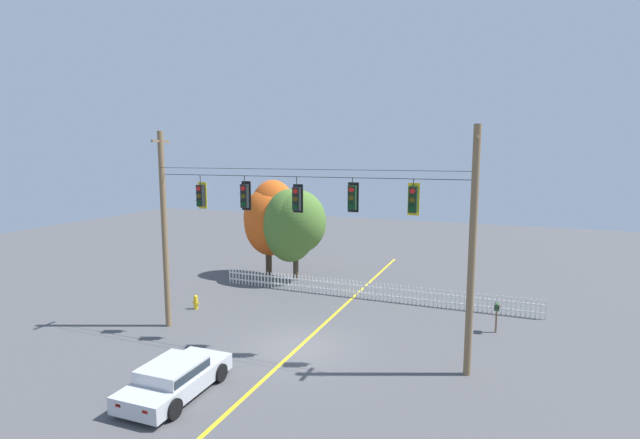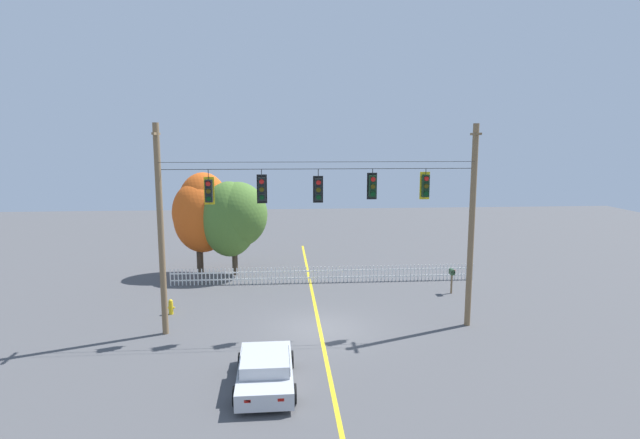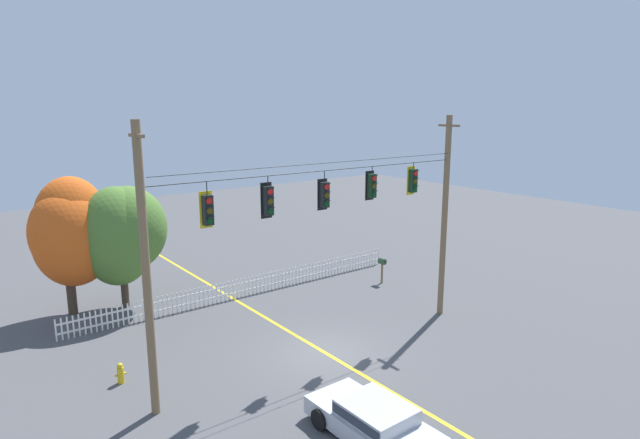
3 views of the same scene
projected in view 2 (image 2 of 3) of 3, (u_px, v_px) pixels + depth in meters
The scene contains 14 objects.
ground at pixel (320, 329), 22.52m from camera, with size 80.00×80.00×0.00m, color #4C4C4F.
lane_centerline_stripe at pixel (320, 329), 22.52m from camera, with size 0.16×36.00×0.01m, color gold.
signal_support_span at pixel (320, 227), 21.81m from camera, with size 13.70×1.10×9.02m.
traffic_signal_northbound_primary at pixel (209, 191), 21.22m from camera, with size 0.43×0.38×1.49m.
traffic_signal_westbound_side at pixel (262, 189), 21.38m from camera, with size 0.43×0.38×1.46m.
traffic_signal_eastbound_side at pixel (318, 189), 21.56m from camera, with size 0.43×0.38×1.45m.
traffic_signal_northbound_secondary at pixel (372, 186), 21.72m from camera, with size 0.43×0.38×1.33m.
traffic_signal_southbound_primary at pixel (425, 186), 21.90m from camera, with size 0.43×0.38×1.35m.
white_picket_fence at pixel (325, 274), 29.85m from camera, with size 17.94×0.06×0.97m.
autumn_maple_near_fence at pixel (201, 212), 31.37m from camera, with size 3.59×3.10×6.35m.
autumn_maple_mid at pixel (234, 217), 30.87m from camera, with size 4.01×3.32×5.86m.
parked_car at pixel (265, 369), 17.22m from camera, with size 2.05×4.16×1.15m.
fire_hydrant at pixel (171, 307), 24.41m from camera, with size 0.38×0.22×0.74m.
roadside_mailbox at pixel (452, 273), 27.63m from camera, with size 0.25×0.44×1.38m.
Camera 2 is at (-1.64, -21.44, 8.30)m, focal length 28.45 mm.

